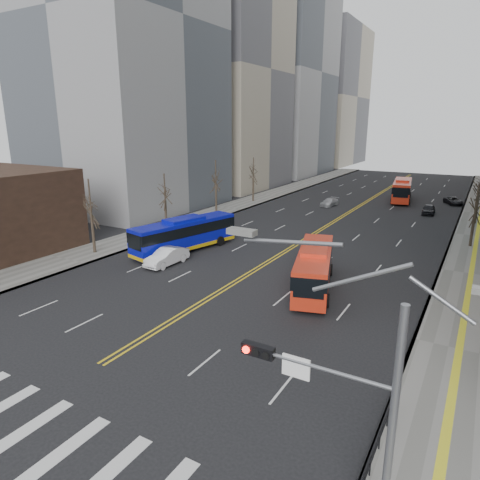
{
  "coord_description": "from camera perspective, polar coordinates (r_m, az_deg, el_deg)",
  "views": [
    {
      "loc": [
        16.56,
        -8.8,
        12.45
      ],
      "look_at": [
        2.63,
        15.37,
        4.8
      ],
      "focal_mm": 32.0,
      "sensor_mm": 36.0,
      "label": 1
    }
  ],
  "objects": [
    {
      "name": "red_bus_far",
      "position": [
        75.73,
        20.8,
        6.42
      ],
      "size": [
        4.15,
        11.66,
        3.61
      ],
      "color": "red",
      "rests_on": "ground"
    },
    {
      "name": "car_dark_mid",
      "position": [
        66.08,
        23.85,
        3.76
      ],
      "size": [
        1.82,
        4.1,
        1.37
      ],
      "primitive_type": "imported",
      "rotation": [
        0.0,
        0.0,
        0.05
      ],
      "color": "black",
      "rests_on": "ground"
    },
    {
      "name": "signal_mast",
      "position": [
        13.49,
        13.49,
        -19.41
      ],
      "size": [
        5.37,
        0.37,
        9.39
      ],
      "color": "gray",
      "rests_on": "ground"
    },
    {
      "name": "crosswalk",
      "position": [
        22.51,
        -28.14,
        -20.28
      ],
      "size": [
        26.7,
        4.0,
        0.01
      ],
      "color": "silver",
      "rests_on": "ground"
    },
    {
      "name": "blue_bus",
      "position": [
        43.08,
        -7.39,
        0.87
      ],
      "size": [
        5.19,
        11.91,
        3.4
      ],
      "color": "#0B10AB",
      "rests_on": "ground"
    },
    {
      "name": "car_dark_far",
      "position": [
        75.83,
        26.58,
        4.71
      ],
      "size": [
        3.5,
        4.58,
        1.16
      ],
      "primitive_type": "imported",
      "rotation": [
        0.0,
        0.0,
        0.44
      ],
      "color": "black",
      "rests_on": "ground"
    },
    {
      "name": "car_white",
      "position": [
        39.29,
        -9.74,
        -2.2
      ],
      "size": [
        1.83,
        4.71,
        1.53
      ],
      "primitive_type": "imported",
      "rotation": [
        0.0,
        0.0,
        -0.05
      ],
      "color": "white",
      "rests_on": "ground"
    },
    {
      "name": "pedestrian_railing",
      "position": [
        18.95,
        18.19,
        -23.39
      ],
      "size": [
        0.06,
        6.06,
        1.02
      ],
      "color": "black",
      "rests_on": "sidewalk_right"
    },
    {
      "name": "street_trees",
      "position": [
        50.0,
        1.24,
        6.61
      ],
      "size": [
        35.2,
        47.2,
        7.6
      ],
      "color": "#30261D",
      "rests_on": "ground"
    },
    {
      "name": "office_towers",
      "position": [
        79.86,
        19.32,
        22.8
      ],
      "size": [
        83.0,
        134.0,
        58.0
      ],
      "color": "gray",
      "rests_on": "ground"
    },
    {
      "name": "ground",
      "position": [
        22.51,
        -28.14,
        -20.29
      ],
      "size": [
        220.0,
        220.0,
        0.0
      ],
      "primitive_type": "plane",
      "color": "black"
    },
    {
      "name": "centerline",
      "position": [
        67.08,
        15.16,
        4.11
      ],
      "size": [
        0.55,
        100.0,
        0.01
      ],
      "color": "gold",
      "rests_on": "ground"
    },
    {
      "name": "car_silver",
      "position": [
        68.0,
        11.84,
        4.96
      ],
      "size": [
        2.14,
        4.25,
        1.18
      ],
      "primitive_type": "imported",
      "rotation": [
        0.0,
        0.0,
        -0.12
      ],
      "color": "#ABABB0",
      "rests_on": "ground"
    },
    {
      "name": "red_bus_near",
      "position": [
        33.36,
        9.87,
        -3.41
      ],
      "size": [
        5.28,
        10.72,
        3.34
      ],
      "color": "red",
      "rests_on": "ground"
    },
    {
      "name": "sidewalk_left",
      "position": [
        64.34,
        -1.6,
        4.24
      ],
      "size": [
        5.0,
        130.0,
        0.15
      ],
      "primitive_type": "cube",
      "color": "slate",
      "rests_on": "ground"
    }
  ]
}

